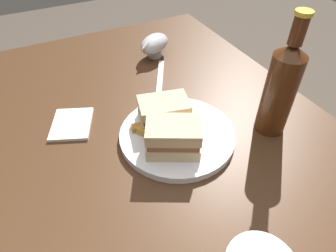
% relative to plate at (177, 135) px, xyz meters
% --- Properties ---
extents(dining_table, '(1.18, 0.82, 0.73)m').
position_rel_plate_xyz_m(dining_table, '(-0.03, -0.03, -0.37)').
color(dining_table, '#422816').
rests_on(dining_table, ground).
extents(plate, '(0.26, 0.26, 0.02)m').
position_rel_plate_xyz_m(plate, '(0.00, 0.00, 0.00)').
color(plate, white).
rests_on(plate, dining_table).
extents(sandwich_half_left, '(0.10, 0.13, 0.06)m').
position_rel_plate_xyz_m(sandwich_half_left, '(-0.05, -0.01, 0.04)').
color(sandwich_half_left, '#CCB284').
rests_on(sandwich_half_left, plate).
extents(sandwich_half_right, '(0.12, 0.13, 0.07)m').
position_rel_plate_xyz_m(sandwich_half_right, '(0.04, -0.03, 0.04)').
color(sandwich_half_right, '#CCB284').
rests_on(sandwich_half_right, plate).
extents(potato_wedge_front, '(0.04, 0.04, 0.02)m').
position_rel_plate_xyz_m(potato_wedge_front, '(-0.02, -0.07, 0.02)').
color(potato_wedge_front, gold).
rests_on(potato_wedge_front, plate).
extents(potato_wedge_middle, '(0.02, 0.05, 0.02)m').
position_rel_plate_xyz_m(potato_wedge_middle, '(0.02, -0.05, 0.02)').
color(potato_wedge_middle, '#B77F33').
rests_on(potato_wedge_middle, plate).
extents(potato_wedge_back, '(0.03, 0.05, 0.02)m').
position_rel_plate_xyz_m(potato_wedge_back, '(0.01, -0.06, 0.02)').
color(potato_wedge_back, '#AD702D').
rests_on(potato_wedge_back, plate).
extents(potato_wedge_left_edge, '(0.02, 0.05, 0.01)m').
position_rel_plate_xyz_m(potato_wedge_left_edge, '(-0.05, -0.07, 0.02)').
color(potato_wedge_left_edge, '#B77F33').
rests_on(potato_wedge_left_edge, plate).
extents(gravy_boat, '(0.12, 0.13, 0.07)m').
position_rel_plate_xyz_m(gravy_boat, '(-0.36, 0.11, 0.03)').
color(gravy_boat, '#B7B7BC').
rests_on(gravy_boat, dining_table).
extents(cider_bottle, '(0.07, 0.07, 0.28)m').
position_rel_plate_xyz_m(cider_bottle, '(0.07, 0.21, 0.11)').
color(cider_bottle, '#47230F').
rests_on(cider_bottle, dining_table).
extents(napkin, '(0.14, 0.12, 0.01)m').
position_rel_plate_xyz_m(napkin, '(-0.15, -0.20, -0.00)').
color(napkin, silver).
rests_on(napkin, dining_table).
extents(fork, '(0.17, 0.10, 0.01)m').
position_rel_plate_xyz_m(fork, '(-0.24, 0.07, -0.00)').
color(fork, silver).
rests_on(fork, dining_table).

